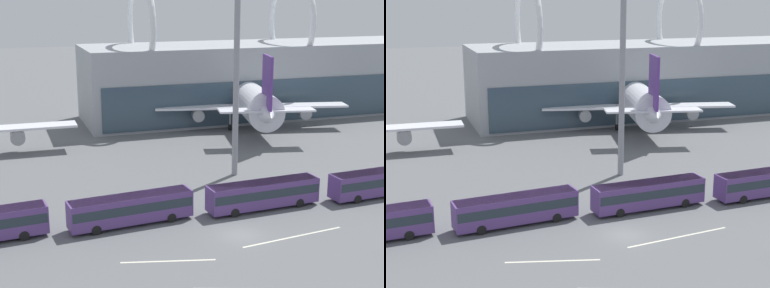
{
  "view_description": "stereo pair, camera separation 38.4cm",
  "coord_description": "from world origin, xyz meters",
  "views": [
    {
      "loc": [
        -22.19,
        -50.36,
        23.61
      ],
      "look_at": [
        2.13,
        21.49,
        4.0
      ],
      "focal_mm": 55.0,
      "sensor_mm": 36.0,
      "label": 1
    },
    {
      "loc": [
        -21.83,
        -50.48,
        23.61
      ],
      "look_at": [
        2.13,
        21.49,
        4.0
      ],
      "focal_mm": 55.0,
      "sensor_mm": 36.0,
      "label": 2
    }
  ],
  "objects": [
    {
      "name": "lane_stripe_5",
      "position": [
        4.79,
        -2.15,
        0.0
      ],
      "size": [
        11.57,
        1.63,
        0.01
      ],
      "primitive_type": "cube",
      "rotation": [
        0.0,
        0.0,
        0.12
      ],
      "color": "silver",
      "rests_on": "ground_plane"
    },
    {
      "name": "shuttle_bus_3",
      "position": [
        20.38,
        5.48,
        1.87
      ],
      "size": [
        13.27,
        3.26,
        3.17
      ],
      "rotation": [
        0.0,
        0.0,
        0.06
      ],
      "color": "#56387A",
      "rests_on": "ground_plane"
    },
    {
      "name": "lane_stripe_1",
      "position": [
        -8.58,
        -3.38,
        0.0
      ],
      "size": [
        8.43,
        2.4,
        0.01
      ],
      "primitive_type": "cube",
      "rotation": [
        0.0,
        0.0,
        -0.25
      ],
      "color": "silver",
      "rests_on": "ground_plane"
    },
    {
      "name": "shuttle_bus_2",
      "position": [
        5.31,
        6.02,
        1.87
      ],
      "size": [
        13.27,
        3.27,
        3.17
      ],
      "rotation": [
        0.0,
        0.0,
        0.06
      ],
      "color": "#56387A",
      "rests_on": "ground_plane"
    },
    {
      "name": "shuttle_bus_1",
      "position": [
        -9.75,
        6.21,
        1.87
      ],
      "size": [
        13.33,
        3.77,
        3.17
      ],
      "rotation": [
        0.0,
        0.0,
        0.1
      ],
      "color": "#56387A",
      "rests_on": "ground_plane"
    },
    {
      "name": "airliner_at_gate_far",
      "position": [
        20.56,
        43.75,
        5.2
      ],
      "size": [
        33.9,
        33.62,
        14.3
      ],
      "rotation": [
        0.0,
        0.0,
        1.35
      ],
      "color": "silver",
      "rests_on": "ground_plane"
    },
    {
      "name": "ground_plane",
      "position": [
        0.0,
        0.0,
        0.0
      ],
      "size": [
        440.0,
        440.0,
        0.0
      ],
      "primitive_type": "plane",
      "color": "slate"
    },
    {
      "name": "floodlight_mast",
      "position": [
        7.22,
        18.84,
        18.51
      ],
      "size": [
        2.92,
        2.92,
        29.72
      ],
      "color": "gray",
      "rests_on": "ground_plane"
    }
  ]
}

